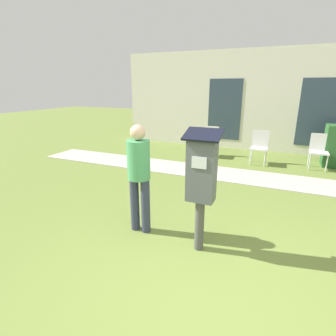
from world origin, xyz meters
name	(u,v)px	position (x,y,z in m)	size (l,w,h in m)	color
ground_plane	(211,299)	(0.00, 0.00, 0.00)	(40.00, 40.00, 0.00)	olive
sidewalk	(254,178)	(0.00, 3.98, 0.01)	(12.00, 1.10, 0.02)	#B7B2A8
building_facade	(270,102)	(0.00, 7.02, 1.60)	(10.00, 0.26, 3.20)	silver
parking_meter	(201,176)	(-0.38, 0.79, 1.02)	(0.44, 0.31, 1.59)	#4C4C4C
person_standing	(139,171)	(-1.31, 0.89, 0.93)	(0.32, 0.32, 1.58)	#333851
outdoor_chair_left	(210,139)	(-1.51, 5.60, 0.53)	(0.44, 0.44, 0.90)	silver
outdoor_chair_middle	(260,145)	(-0.05, 5.34, 0.53)	(0.44, 0.44, 0.90)	silver
outdoor_chair_right	(319,148)	(1.40, 5.47, 0.53)	(0.44, 0.44, 0.90)	silver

